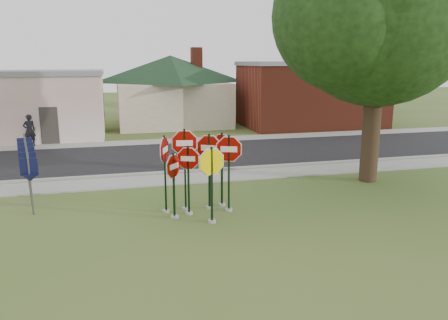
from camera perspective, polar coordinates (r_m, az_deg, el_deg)
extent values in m
plane|color=#35541F|center=(12.80, -2.58, -8.93)|extent=(120.00, 120.00, 0.00)
cube|color=gray|center=(17.95, -6.16, -2.51)|extent=(60.00, 1.60, 0.06)
cube|color=black|center=(22.29, -7.81, 0.42)|extent=(60.00, 7.00, 0.04)
cube|color=gray|center=(26.49, -8.89, 2.36)|extent=(60.00, 1.60, 0.06)
cube|color=gray|center=(18.90, -6.59, -1.62)|extent=(60.00, 0.20, 0.14)
cylinder|color=gray|center=(13.96, -4.58, -6.92)|extent=(0.24, 0.24, 0.08)
cube|color=black|center=(13.64, -4.66, -2.71)|extent=(0.07, 0.07, 2.21)
cylinder|color=white|center=(13.47, -4.71, 0.19)|extent=(0.91, 0.39, 0.98)
cylinder|color=#880501|center=(13.47, -4.71, 0.19)|extent=(0.84, 0.36, 0.91)
cube|color=white|center=(13.47, -4.71, 0.19)|extent=(0.42, 0.18, 0.16)
cylinder|color=gray|center=(13.24, -1.58, -7.99)|extent=(0.24, 0.24, 0.08)
cube|color=black|center=(12.89, -1.61, -3.33)|extent=(0.07, 0.06, 2.32)
cylinder|color=white|center=(12.71, -1.63, -0.26)|extent=(1.11, 0.28, 1.14)
cylinder|color=#F8DD00|center=(12.71, -1.63, -0.26)|extent=(1.03, 0.27, 1.05)
cylinder|color=gray|center=(13.69, -6.46, -7.35)|extent=(0.24, 0.24, 0.08)
cube|color=black|center=(13.39, -6.57, -3.38)|extent=(0.08, 0.08, 2.05)
cylinder|color=white|center=(13.23, -6.64, -0.81)|extent=(0.67, 0.78, 1.01)
cylinder|color=#880501|center=(13.23, -6.64, -0.81)|extent=(0.62, 0.73, 0.94)
cube|color=white|center=(13.23, -6.64, -0.81)|extent=(0.31, 0.36, 0.16)
cylinder|color=gray|center=(14.22, 0.63, -6.50)|extent=(0.24, 0.24, 0.08)
cube|color=black|center=(13.87, 0.64, -1.78)|extent=(0.07, 0.07, 2.50)
cylinder|color=white|center=(13.70, 0.65, 1.44)|extent=(1.07, 0.41, 1.14)
cylinder|color=#880501|center=(13.70, 0.65, 1.44)|extent=(0.99, 0.39, 1.05)
cube|color=white|center=(13.70, 0.65, 1.44)|extent=(0.49, 0.19, 0.18)
cylinder|color=gray|center=(14.44, -1.90, -6.20)|extent=(0.24, 0.24, 0.08)
cube|color=black|center=(14.09, -1.93, -1.56)|extent=(0.08, 0.07, 2.49)
cylinder|color=white|center=(13.92, -1.96, 1.60)|extent=(1.01, 0.57, 1.15)
cylinder|color=#880501|center=(13.92, -1.96, 1.60)|extent=(0.94, 0.54, 1.07)
cube|color=white|center=(13.92, -1.96, 1.60)|extent=(0.47, 0.27, 0.18)
cylinder|color=gray|center=(14.39, -5.01, -6.31)|extent=(0.24, 0.24, 0.08)
cube|color=black|center=(14.02, -5.11, -1.31)|extent=(0.07, 0.06, 2.67)
cylinder|color=white|center=(13.84, -5.18, 2.22)|extent=(1.13, 0.21, 1.14)
cylinder|color=#880501|center=(13.84, -5.18, 2.22)|extent=(1.05, 0.20, 1.06)
cube|color=white|center=(13.84, -5.18, 2.22)|extent=(0.52, 0.10, 0.18)
cylinder|color=gray|center=(14.71, -0.27, -5.83)|extent=(0.24, 0.24, 0.08)
cube|color=black|center=(14.38, -0.28, -1.28)|extent=(0.08, 0.08, 2.48)
cylinder|color=white|center=(14.20, -0.28, 2.04)|extent=(0.57, 0.80, 0.97)
cylinder|color=#880501|center=(14.20, -0.28, 2.04)|extent=(0.53, 0.75, 0.90)
cube|color=white|center=(14.20, -0.28, 2.04)|extent=(0.26, 0.37, 0.15)
cylinder|color=gray|center=(14.21, -7.54, -6.63)|extent=(0.24, 0.24, 0.08)
cube|color=black|center=(13.86, -7.69, -1.89)|extent=(0.07, 0.07, 2.50)
cylinder|color=white|center=(13.68, -7.79, 1.34)|extent=(0.46, 1.06, 1.14)
cylinder|color=#880501|center=(13.68, -7.79, 1.34)|extent=(0.43, 0.98, 1.06)
cube|color=white|center=(13.68, -7.79, 1.34)|extent=(0.21, 0.49, 0.18)
cube|color=#59595E|center=(14.88, -23.95, -2.89)|extent=(0.05, 0.05, 2.00)
cube|color=black|center=(14.75, -24.14, -0.83)|extent=(0.55, 0.13, 0.55)
cone|color=black|center=(14.83, -24.02, -2.14)|extent=(0.65, 0.65, 0.25)
cube|color=#59595E|center=(15.87, -24.09, -1.98)|extent=(0.05, 0.05, 2.00)
cube|color=black|center=(15.75, -24.27, -0.04)|extent=(0.55, 0.09, 0.55)
cone|color=black|center=(15.82, -24.15, -1.27)|extent=(0.62, 0.62, 0.25)
cube|color=#59595E|center=(16.86, -24.21, -1.17)|extent=(0.05, 0.05, 2.00)
cube|color=black|center=(16.75, -24.38, 0.66)|extent=(0.55, 0.05, 0.55)
cone|color=black|center=(16.82, -24.27, -0.51)|extent=(0.58, 0.58, 0.25)
cube|color=#59595E|center=(17.86, -24.31, -0.46)|extent=(0.05, 0.05, 2.00)
cube|color=black|center=(17.75, -24.47, 1.27)|extent=(0.55, 0.05, 0.55)
cone|color=black|center=(17.82, -24.37, 0.17)|extent=(0.58, 0.58, 0.25)
cube|color=#59595E|center=(18.85, -24.41, 0.18)|extent=(0.05, 0.05, 2.00)
cube|color=black|center=(18.75, -24.56, 1.82)|extent=(0.55, 0.09, 0.55)
cone|color=black|center=(18.82, -24.46, 0.78)|extent=(0.62, 0.62, 0.25)
cube|color=silver|center=(30.52, -26.89, 6.23)|extent=(12.00, 6.00, 4.00)
cube|color=#332D28|center=(27.17, -21.84, 4.14)|extent=(1.00, 0.10, 2.20)
cube|color=beige|center=(34.09, -6.87, 7.36)|extent=(8.00, 8.00, 3.20)
pyramid|color=black|center=(33.95, -7.03, 13.42)|extent=(11.60, 11.60, 2.00)
cube|color=maroon|center=(34.26, -3.62, 13.15)|extent=(0.80, 0.80, 1.60)
cube|color=maroon|center=(33.50, 11.32, 8.23)|extent=(10.00, 6.00, 4.50)
cube|color=gray|center=(33.41, 11.50, 12.25)|extent=(10.20, 6.20, 0.30)
cube|color=white|center=(29.97, 10.29, 8.45)|extent=(2.00, 0.08, 0.90)
cylinder|color=black|center=(18.22, 18.77, 5.24)|extent=(0.70, 0.70, 5.12)
sphere|color=black|center=(18.19, 19.71, 17.90)|extent=(7.16, 7.16, 7.16)
cylinder|color=black|center=(44.94, 18.85, 8.56)|extent=(0.50, 0.50, 4.00)
sphere|color=black|center=(44.87, 19.18, 13.15)|extent=(5.60, 5.60, 5.60)
imported|color=black|center=(26.79, -24.07, 3.55)|extent=(0.78, 0.67, 1.82)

